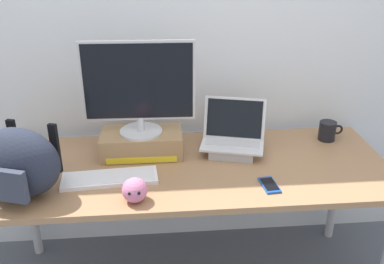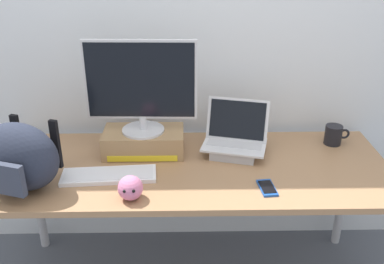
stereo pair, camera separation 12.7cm
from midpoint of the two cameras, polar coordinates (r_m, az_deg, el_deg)
name	(u,v)px [view 2 (the right image)]	position (r m, az deg, el deg)	size (l,w,h in m)	color
back_wall	(190,29)	(2.39, 1.35, 13.30)	(7.00, 0.10, 2.60)	silver
desk	(192,177)	(2.18, 1.68, -5.90)	(1.93, 0.75, 0.73)	#99704C
toner_box_yellow	(144,142)	(2.25, -4.68, -1.27)	(0.41, 0.23, 0.12)	#9E7A51
desktop_monitor	(141,86)	(2.13, -4.96, 5.92)	(0.54, 0.21, 0.47)	silver
open_laptop	(235,144)	(2.25, 7.21, -1.53)	(0.36, 0.29, 0.27)	#ADADB2
external_keyboard	(109,175)	(2.06, -9.02, -5.61)	(0.44, 0.17, 0.02)	white
messenger_backpack	(19,157)	(2.01, -19.93, -3.14)	(0.42, 0.34, 0.31)	#232838
coffee_mug	(334,135)	(2.47, 19.38, -0.37)	(0.13, 0.09, 0.10)	black
cell_phone	(267,188)	(2.00, 11.58, -7.16)	(0.08, 0.14, 0.01)	#19479E
plush_toy	(130,188)	(1.88, -6.10, -7.28)	(0.11, 0.11, 0.11)	#CC7099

